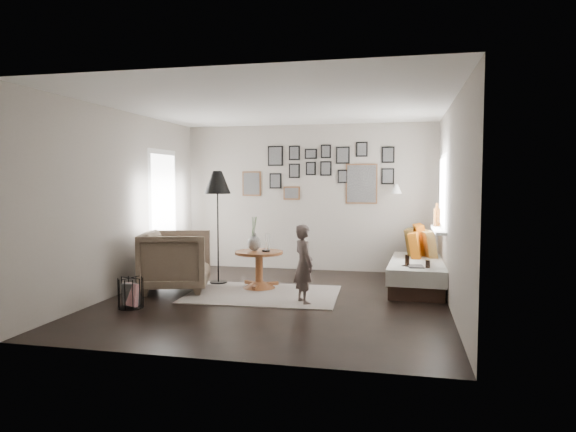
% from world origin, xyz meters
% --- Properties ---
extents(ground, '(4.80, 4.80, 0.00)m').
position_xyz_m(ground, '(0.00, 0.00, 0.00)').
color(ground, black).
rests_on(ground, ground).
extents(wall_back, '(4.50, 0.00, 4.50)m').
position_xyz_m(wall_back, '(0.00, 2.40, 1.30)').
color(wall_back, '#9C9388').
rests_on(wall_back, ground).
extents(wall_front, '(4.50, 0.00, 4.50)m').
position_xyz_m(wall_front, '(0.00, -2.40, 1.30)').
color(wall_front, '#9C9388').
rests_on(wall_front, ground).
extents(wall_left, '(0.00, 4.80, 4.80)m').
position_xyz_m(wall_left, '(-2.25, 0.00, 1.30)').
color(wall_left, '#9C9388').
rests_on(wall_left, ground).
extents(wall_right, '(0.00, 4.80, 4.80)m').
position_xyz_m(wall_right, '(2.25, 0.00, 1.30)').
color(wall_right, '#9C9388').
rests_on(wall_right, ground).
extents(ceiling, '(4.80, 4.80, 0.00)m').
position_xyz_m(ceiling, '(0.00, 0.00, 2.60)').
color(ceiling, white).
rests_on(ceiling, wall_back).
extents(door_left, '(0.00, 2.14, 2.14)m').
position_xyz_m(door_left, '(-2.23, 1.20, 1.05)').
color(door_left, white).
rests_on(door_left, wall_left).
extents(window_right, '(0.15, 1.32, 1.30)m').
position_xyz_m(window_right, '(2.18, 1.34, 0.93)').
color(window_right, white).
rests_on(window_right, wall_right).
extents(gallery_wall, '(2.74, 0.03, 1.08)m').
position_xyz_m(gallery_wall, '(0.29, 2.38, 1.74)').
color(gallery_wall, brown).
rests_on(gallery_wall, wall_back).
extents(wall_sconce, '(0.18, 0.36, 0.16)m').
position_xyz_m(wall_sconce, '(1.55, 2.13, 1.46)').
color(wall_sconce, white).
rests_on(wall_sconce, wall_back).
extents(rug, '(2.16, 1.56, 0.01)m').
position_xyz_m(rug, '(-0.25, 0.24, 0.01)').
color(rug, silver).
rests_on(rug, ground).
extents(pedestal_table, '(0.71, 0.71, 0.56)m').
position_xyz_m(pedestal_table, '(-0.42, 0.63, 0.26)').
color(pedestal_table, brown).
rests_on(pedestal_table, ground).
extents(vase, '(0.20, 0.20, 0.51)m').
position_xyz_m(vase, '(-0.50, 0.65, 0.72)').
color(vase, black).
rests_on(vase, pedestal_table).
extents(candles, '(0.12, 0.12, 0.27)m').
position_xyz_m(candles, '(-0.31, 0.63, 0.69)').
color(candles, black).
rests_on(candles, pedestal_table).
extents(daybed, '(0.90, 1.92, 0.91)m').
position_xyz_m(daybed, '(1.89, 1.21, 0.28)').
color(daybed, black).
rests_on(daybed, ground).
extents(magazine_on_daybed, '(0.24, 0.30, 0.01)m').
position_xyz_m(magazine_on_daybed, '(1.84, 0.57, 0.42)').
color(magazine_on_daybed, black).
rests_on(magazine_on_daybed, daybed).
extents(armchair, '(1.19, 1.17, 0.88)m').
position_xyz_m(armchair, '(-1.57, 0.24, 0.44)').
color(armchair, brown).
rests_on(armchair, ground).
extents(armchair_cushion, '(0.49, 0.49, 0.18)m').
position_xyz_m(armchair_cushion, '(-1.54, 0.29, 0.48)').
color(armchair_cushion, silver).
rests_on(armchair_cushion, armchair).
extents(floor_lamp, '(0.41, 0.41, 1.76)m').
position_xyz_m(floor_lamp, '(-1.14, 0.85, 1.51)').
color(floor_lamp, black).
rests_on(floor_lamp, ground).
extents(magazine_basket, '(0.37, 0.37, 0.38)m').
position_xyz_m(magazine_basket, '(-1.69, -0.84, 0.19)').
color(magazine_basket, black).
rests_on(magazine_basket, ground).
extents(demijohn_large, '(0.38, 0.38, 0.57)m').
position_xyz_m(demijohn_large, '(1.73, 0.63, 0.22)').
color(demijohn_large, black).
rests_on(demijohn_large, ground).
extents(demijohn_small, '(0.34, 0.34, 0.52)m').
position_xyz_m(demijohn_small, '(2.00, 0.51, 0.20)').
color(demijohn_small, black).
rests_on(demijohn_small, ground).
extents(child, '(0.42, 0.45, 1.04)m').
position_xyz_m(child, '(0.40, -0.14, 0.52)').
color(child, brown).
rests_on(child, ground).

